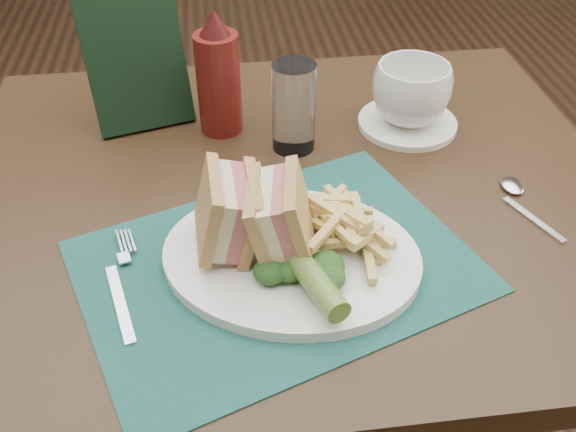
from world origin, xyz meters
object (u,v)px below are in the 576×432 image
object	(u,v)px
plate	(291,257)
drinking_glass	(294,107)
coffee_cup	(411,94)
sandwich_half_b	(262,216)
table_main	(290,360)
placemat	(277,266)
saucer	(407,123)
check_presenter	(134,50)
ketchup_bottle	(218,72)
sandwich_half_a	(209,213)

from	to	relation	value
plate	drinking_glass	world-z (taller)	drinking_glass
coffee_cup	drinking_glass	world-z (taller)	drinking_glass
sandwich_half_b	coffee_cup	xyz separation A→B (m)	(0.25, 0.27, -0.01)
table_main	placemat	size ratio (longest dim) A/B	2.06
table_main	saucer	distance (m)	0.45
placemat	check_presenter	world-z (taller)	check_presenter
plate	sandwich_half_b	world-z (taller)	sandwich_half_b
saucer	ketchup_bottle	bearing A→B (deg)	173.99
placemat	sandwich_half_a	size ratio (longest dim) A/B	4.49
coffee_cup	drinking_glass	distance (m)	0.18
placemat	ketchup_bottle	size ratio (longest dim) A/B	2.35
table_main	drinking_glass	world-z (taller)	drinking_glass
drinking_glass	coffee_cup	bearing A→B (deg)	10.77
sandwich_half_a	placemat	bearing A→B (deg)	-21.62
table_main	ketchup_bottle	distance (m)	0.50
check_presenter	saucer	bearing A→B (deg)	-25.92
saucer	coffee_cup	distance (m)	0.05
placemat	ketchup_bottle	bearing A→B (deg)	98.90
coffee_cup	check_presenter	bearing A→B (deg)	169.44
table_main	ketchup_bottle	bearing A→B (deg)	118.14
table_main	sandwich_half_b	world-z (taller)	sandwich_half_b
placemat	table_main	bearing A→B (deg)	76.79
placemat	plate	distance (m)	0.02
plate	coffee_cup	size ratio (longest dim) A/B	2.58
check_presenter	drinking_glass	bearing A→B (deg)	-41.66
sandwich_half_a	table_main	bearing A→B (deg)	47.53
table_main	ketchup_bottle	world-z (taller)	ketchup_bottle
placemat	check_presenter	distance (m)	0.41
drinking_glass	ketchup_bottle	bearing A→B (deg)	147.80
placemat	plate	size ratio (longest dim) A/B	1.46
table_main	sandwich_half_a	world-z (taller)	sandwich_half_a
table_main	sandwich_half_b	distance (m)	0.47
saucer	drinking_glass	xyz separation A→B (m)	(-0.18, -0.03, 0.06)
sandwich_half_a	drinking_glass	xyz separation A→B (m)	(0.13, 0.22, -0.00)
sandwich_half_b	sandwich_half_a	bearing A→B (deg)	176.84
ketchup_bottle	coffee_cup	bearing A→B (deg)	-6.01
ketchup_bottle	check_presenter	xyz separation A→B (m)	(-0.12, 0.04, 0.02)
sandwich_half_b	saucer	xyz separation A→B (m)	(0.25, 0.27, -0.06)
sandwich_half_a	coffee_cup	bearing A→B (deg)	38.07
ketchup_bottle	sandwich_half_b	bearing A→B (deg)	-83.37
ketchup_bottle	check_presenter	size ratio (longest dim) A/B	0.79
coffee_cup	check_presenter	xyz separation A→B (m)	(-0.40, 0.07, 0.06)
plate	sandwich_half_b	xyz separation A→B (m)	(-0.03, 0.01, 0.06)
sandwich_half_b	table_main	bearing A→B (deg)	79.19
coffee_cup	ketchup_bottle	distance (m)	0.29
check_presenter	coffee_cup	bearing A→B (deg)	-25.92
table_main	ketchup_bottle	size ratio (longest dim) A/B	4.84
plate	sandwich_half_a	world-z (taller)	sandwich_half_a
plate	drinking_glass	bearing A→B (deg)	98.28
sandwich_half_b	saucer	bearing A→B (deg)	56.40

